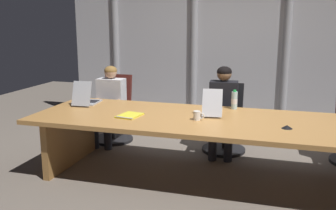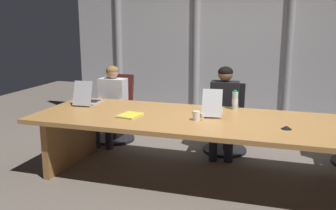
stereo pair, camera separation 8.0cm
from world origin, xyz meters
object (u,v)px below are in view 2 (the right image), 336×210
at_px(office_chair_left_end, 116,116).
at_px(spiral_notepad, 129,115).
at_px(laptop_left_end, 88,99).
at_px(person_left_end, 111,100).
at_px(conference_mic_left_side, 286,127).
at_px(office_chair_left_mid, 226,126).
at_px(person_left_mid, 224,105).
at_px(laptop_left_mid, 213,109).
at_px(water_bottle_primary, 235,101).
at_px(coffee_mug_near, 197,116).

xyz_separation_m(office_chair_left_end, spiral_notepad, (0.76, -1.24, 0.36)).
bearing_deg(laptop_left_end, office_chair_left_end, -5.13).
relative_size(office_chair_left_end, person_left_end, 0.87).
bearing_deg(conference_mic_left_side, laptop_left_end, 169.46).
height_order(office_chair_left_mid, person_left_end, person_left_end).
height_order(office_chair_left_end, office_chair_left_mid, office_chair_left_end).
relative_size(office_chair_left_mid, person_left_mid, 0.78).
bearing_deg(spiral_notepad, laptop_left_mid, 32.95).
bearing_deg(office_chair_left_end, laptop_left_mid, 64.60).
bearing_deg(water_bottle_primary, conference_mic_left_side, -49.82).
bearing_deg(spiral_notepad, office_chair_left_mid, 62.01).
relative_size(laptop_left_end, office_chair_left_end, 0.47).
xyz_separation_m(office_chair_left_mid, coffee_mug_near, (-0.15, -1.18, 0.42)).
height_order(laptop_left_mid, person_left_mid, person_left_mid).
distance_m(laptop_left_end, office_chair_left_end, 0.90).
bearing_deg(office_chair_left_mid, coffee_mug_near, -5.58).
bearing_deg(laptop_left_end, coffee_mug_near, -108.66).
bearing_deg(laptop_left_end, person_left_end, -5.66).
height_order(person_left_mid, conference_mic_left_side, person_left_mid).
xyz_separation_m(person_left_end, person_left_mid, (1.67, 0.00, 0.03)).
height_order(laptop_left_mid, conference_mic_left_side, laptop_left_mid).
xyz_separation_m(laptop_left_mid, conference_mic_left_side, (0.83, -0.42, -0.04)).
height_order(laptop_left_mid, office_chair_left_mid, laptop_left_mid).
height_order(laptop_left_end, conference_mic_left_side, laptop_left_end).
xyz_separation_m(laptop_left_end, conference_mic_left_side, (2.48, -0.46, -0.04)).
bearing_deg(person_left_mid, spiral_notepad, -44.54).
bearing_deg(coffee_mug_near, conference_mic_left_side, -4.15).
height_order(person_left_end, spiral_notepad, person_left_end).
bearing_deg(office_chair_left_mid, person_left_end, -83.17).
height_order(water_bottle_primary, conference_mic_left_side, water_bottle_primary).
bearing_deg(laptop_left_mid, office_chair_left_end, 55.29).
bearing_deg(person_left_mid, laptop_left_mid, -6.55).
relative_size(person_left_end, conference_mic_left_side, 10.35).
height_order(laptop_left_mid, spiral_notepad, laptop_left_mid).
height_order(laptop_left_end, water_bottle_primary, laptop_left_end).
relative_size(office_chair_left_mid, conference_mic_left_side, 8.47).
xyz_separation_m(conference_mic_left_side, spiral_notepad, (-1.71, 0.02, -0.01)).
xyz_separation_m(laptop_left_mid, spiral_notepad, (-0.88, -0.40, -0.05)).
xyz_separation_m(laptop_left_end, coffee_mug_near, (1.55, -0.39, -0.01)).
bearing_deg(spiral_notepad, person_left_mid, 58.64).
bearing_deg(person_left_end, office_chair_left_end, -178.84).
height_order(person_left_mid, coffee_mug_near, person_left_mid).
distance_m(person_left_mid, conference_mic_left_side, 1.36).
distance_m(laptop_left_end, office_chair_left_mid, 1.92).
xyz_separation_m(office_chair_left_mid, person_left_mid, (-0.01, -0.16, 0.33)).
bearing_deg(water_bottle_primary, laptop_left_mid, -124.43).
height_order(laptop_left_mid, person_left_end, person_left_end).
relative_size(laptop_left_mid, spiral_notepad, 1.54).
height_order(laptop_left_end, office_chair_left_end, laptop_left_end).
distance_m(office_chair_left_mid, spiral_notepad, 1.58).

